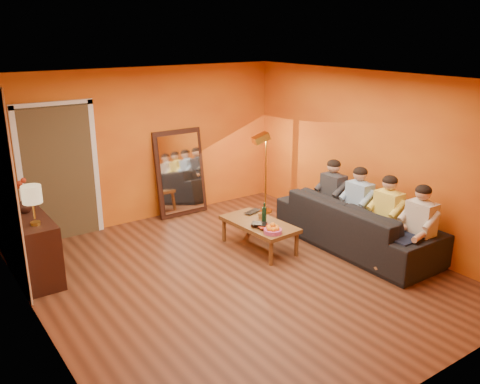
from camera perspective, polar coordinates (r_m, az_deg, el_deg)
room_shell at (r=6.73m, az=-1.81°, el=1.63°), size 5.00×5.50×2.60m
white_accent at (r=7.13m, az=-25.24°, el=0.81°), size 0.02×1.90×2.58m
doorway_recess at (r=8.41m, az=-19.84°, el=2.09°), size 1.06×0.30×2.10m
door_jamb_left at (r=8.17m, az=-23.43°, el=1.24°), size 0.08×0.06×2.20m
door_jamb_right at (r=8.45m, az=-15.92°, el=2.56°), size 0.08×0.06×2.20m
door_header at (r=8.09m, az=-20.41°, el=9.22°), size 1.22×0.06×0.08m
mirror_frame at (r=9.02m, az=-6.74°, el=2.17°), size 0.92×0.27×1.51m
mirror_glass at (r=8.99m, az=-6.61°, el=2.11°), size 0.78×0.21×1.35m
sideboard at (r=7.26m, az=-22.15°, el=-5.84°), size 0.44×1.18×0.85m
table_lamp at (r=6.75m, az=-22.21°, el=-1.42°), size 0.24×0.24×0.51m
sofa at (r=7.86m, az=12.97°, el=-3.50°), size 2.60×1.01×0.76m
coffee_table at (r=7.69m, az=2.16°, el=-4.87°), size 0.69×1.25×0.42m
floor_lamp at (r=9.04m, az=2.90°, el=2.03°), size 0.34×0.30×1.44m
dog at (r=7.18m, az=15.72°, el=-6.30°), size 0.37×0.56×0.64m
person_far_left at (r=7.30m, az=19.57°, el=-3.83°), size 0.70×0.44×1.22m
person_mid_left at (r=7.61m, az=16.24°, el=-2.64°), size 0.70×0.44×1.22m
person_mid_right at (r=7.94m, az=13.19°, el=-1.53°), size 0.70×0.44×1.22m
person_far_right at (r=8.29m, az=10.39°, el=-0.51°), size 0.70×0.44×1.22m
fruit_bowl at (r=7.20m, az=3.71°, el=-4.04°), size 0.26×0.26×0.16m
wine_bottle at (r=7.55m, az=2.72°, el=-2.35°), size 0.07×0.07×0.31m
tumbler at (r=7.76m, az=2.35°, el=-2.66°), size 0.11×0.11×0.09m
laptop at (r=7.97m, az=1.69°, el=-2.31°), size 0.36×0.29×0.02m
book_lower at (r=7.36m, az=2.00°, el=-4.08°), size 0.26×0.31×0.03m
book_mid at (r=7.37m, az=2.01°, el=-3.88°), size 0.24×0.28×0.02m
book_upper at (r=7.34m, az=2.05°, el=-3.80°), size 0.27×0.27×0.02m
vase at (r=7.31m, az=-23.09°, el=-1.34°), size 0.20×0.20×0.21m
flowers at (r=7.24m, az=-23.34°, el=0.56°), size 0.17×0.17×0.48m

